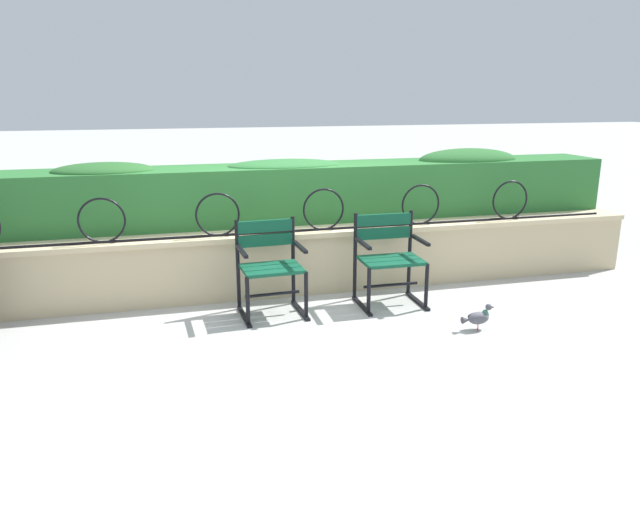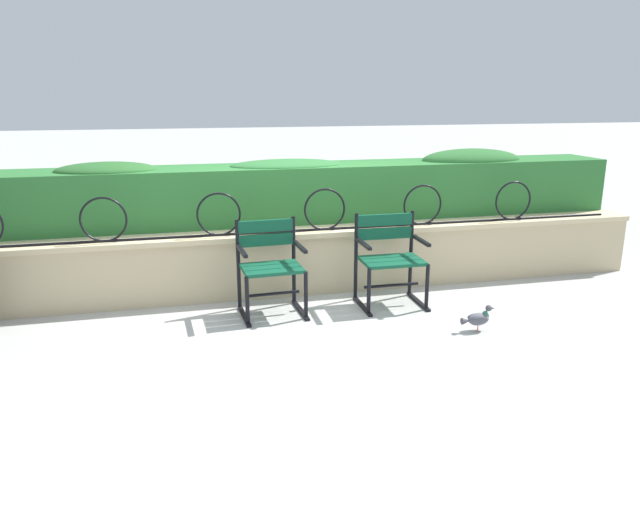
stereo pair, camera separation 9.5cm
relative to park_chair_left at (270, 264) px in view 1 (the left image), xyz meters
The scene contains 7 objects.
ground_plane 0.66m from the park_chair_left, 26.49° to the right, with size 60.00×60.00×0.00m, color #ADADA8.
stone_wall 0.70m from the park_chair_left, 51.18° to the left, with size 7.30×0.41×0.64m.
iron_arch_fence 0.60m from the park_chair_left, 70.77° to the left, with size 6.76×0.02×0.42m.
hedge_row 1.25m from the park_chair_left, 64.98° to the left, with size 7.15×0.67×0.71m.
park_chair_left is the anchor object (origin of this frame).
park_chair_right 1.14m from the park_chair_left, ahead, with size 0.61×0.53×0.86m.
pigeon_near_chairs 1.89m from the park_chair_left, 28.18° to the right, with size 0.29×0.11×0.22m.
Camera 1 is at (-1.32, -4.94, 1.97)m, focal length 33.67 mm.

